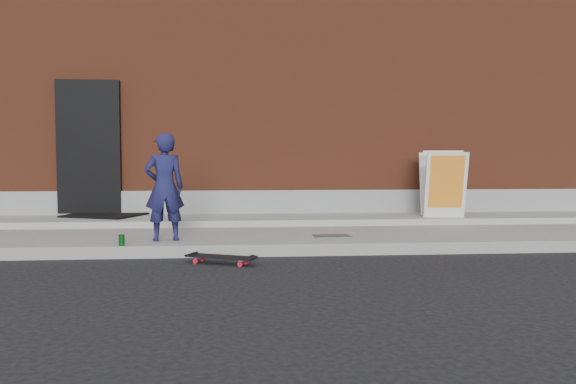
{
  "coord_description": "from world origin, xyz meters",
  "views": [
    {
      "loc": [
        -0.03,
        -6.79,
        1.2
      ],
      "look_at": [
        0.6,
        0.8,
        0.75
      ],
      "focal_mm": 35.0,
      "sensor_mm": 36.0,
      "label": 1
    }
  ],
  "objects": [
    {
      "name": "ground",
      "position": [
        0.0,
        0.0,
        0.0
      ],
      "size": [
        80.0,
        80.0,
        0.0
      ],
      "primitive_type": "plane",
      "color": "black",
      "rests_on": "ground"
    },
    {
      "name": "soda_can",
      "position": [
        -1.47,
        0.05,
        0.22
      ],
      "size": [
        0.08,
        0.08,
        0.14
      ],
      "primitive_type": "cylinder",
      "rotation": [
        0.0,
        0.0,
        0.04
      ],
      "color": "#177426",
      "rests_on": "sidewalk"
    },
    {
      "name": "building",
      "position": [
        -0.0,
        6.99,
        2.5
      ],
      "size": [
        20.0,
        8.1,
        5.0
      ],
      "color": "brown",
      "rests_on": "ground"
    },
    {
      "name": "skateboard",
      "position": [
        -0.27,
        -0.42,
        0.07
      ],
      "size": [
        0.82,
        0.51,
        0.09
      ],
      "color": "red",
      "rests_on": "ground"
    },
    {
      "name": "doormat",
      "position": [
        -2.3,
        2.7,
        0.27
      ],
      "size": [
        1.4,
        1.27,
        0.03
      ],
      "primitive_type": "cube",
      "rotation": [
        0.0,
        0.0,
        -0.38
      ],
      "color": "black",
      "rests_on": "apron"
    },
    {
      "name": "child",
      "position": [
        -1.01,
        0.45,
        0.84
      ],
      "size": [
        0.57,
        0.44,
        1.38
      ],
      "primitive_type": "imported",
      "rotation": [
        0.0,
        0.0,
        3.39
      ],
      "color": "#171943",
      "rests_on": "sidewalk"
    },
    {
      "name": "pizza_sign",
      "position": [
        3.25,
        2.1,
        0.79
      ],
      "size": [
        0.74,
        0.85,
        1.08
      ],
      "color": "silver",
      "rests_on": "apron"
    },
    {
      "name": "apron",
      "position": [
        0.0,
        2.4,
        0.2
      ],
      "size": [
        20.0,
        1.2,
        0.1
      ],
      "primitive_type": "cube",
      "color": "gray",
      "rests_on": "sidewalk"
    },
    {
      "name": "sidewalk",
      "position": [
        0.0,
        1.5,
        0.07
      ],
      "size": [
        20.0,
        3.0,
        0.15
      ],
      "primitive_type": "cube",
      "color": "slate",
      "rests_on": "ground"
    },
    {
      "name": "utility_plate",
      "position": [
        1.18,
        0.63,
        0.16
      ],
      "size": [
        0.51,
        0.34,
        0.01
      ],
      "primitive_type": "cube",
      "rotation": [
        0.0,
        0.0,
        0.07
      ],
      "color": "#57585C",
      "rests_on": "sidewalk"
    }
  ]
}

